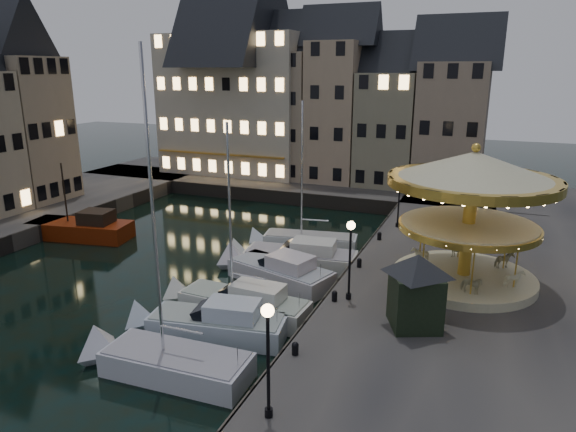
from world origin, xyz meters
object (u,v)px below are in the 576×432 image
at_px(bollard_c, 359,262).
at_px(red_fishing_boat, 82,229).
at_px(streetlamp_c, 399,191).
at_px(motorboat_d, 275,271).
at_px(bollard_a, 295,348).
at_px(streetlamp_a, 268,345).
at_px(bollard_d, 379,236).
at_px(motorboat_b, 210,324).
at_px(streetlamp_b, 350,249).
at_px(bollard_b, 335,295).
at_px(motorboat_e, 295,258).
at_px(motorboat_f, 303,242).
at_px(ticket_kiosk, 417,278).
at_px(carousel, 472,193).
at_px(motorboat_c, 237,303).

xyz_separation_m(bollard_c, red_fishing_boat, (-22.24, 1.07, -0.90)).
height_order(streetlamp_c, motorboat_d, streetlamp_c).
xyz_separation_m(bollard_a, bollard_c, (0.00, 10.50, 0.00)).
bearing_deg(bollard_c, motorboat_d, -168.56).
bearing_deg(red_fishing_boat, streetlamp_a, -34.28).
xyz_separation_m(bollard_d, motorboat_b, (-5.28, -14.00, -0.96)).
xyz_separation_m(streetlamp_b, bollard_b, (-0.60, -0.50, -2.41)).
relative_size(motorboat_e, motorboat_f, 0.82).
xyz_separation_m(streetlamp_c, bollard_c, (-0.60, -9.00, -2.41)).
distance_m(streetlamp_b, ticket_kiosk, 3.94).
distance_m(bollard_c, motorboat_d, 5.21).
relative_size(motorboat_e, red_fishing_boat, 1.03).
xyz_separation_m(bollard_a, red_fishing_boat, (-22.24, 11.57, -0.90)).
distance_m(bollard_c, carousel, 7.59).
xyz_separation_m(bollard_b, carousel, (5.90, 5.01, 4.78)).
xyz_separation_m(bollard_d, motorboat_c, (-5.09, -11.41, -0.93)).
relative_size(motorboat_c, carousel, 1.23).
bearing_deg(motorboat_b, bollard_a, -20.75).
relative_size(streetlamp_a, bollard_b, 7.32).
bearing_deg(bollard_b, motorboat_c, -169.85).
bearing_deg(motorboat_d, carousel, 5.34).
height_order(bollard_a, motorboat_c, motorboat_c).
height_order(motorboat_b, carousel, carousel).
bearing_deg(bollard_a, carousel, 60.69).
bearing_deg(bollard_a, bollard_d, 90.00).
distance_m(streetlamp_b, streetlamp_c, 13.50).
bearing_deg(red_fishing_boat, bollard_c, -2.76).
relative_size(bollard_c, motorboat_b, 0.07).
bearing_deg(motorboat_e, bollard_b, -54.26).
distance_m(streetlamp_b, motorboat_f, 11.97).
height_order(motorboat_e, red_fishing_boat, red_fishing_boat).
distance_m(streetlamp_c, motorboat_c, 16.31).
xyz_separation_m(streetlamp_a, streetlamp_c, (0.00, 23.50, 0.00)).
bearing_deg(motorboat_f, motorboat_e, -77.96).
bearing_deg(motorboat_b, streetlamp_c, 71.43).
distance_m(bollard_d, motorboat_e, 6.22).
distance_m(motorboat_c, carousel, 13.72).
relative_size(carousel, ticket_kiosk, 2.22).
bearing_deg(bollard_a, red_fishing_boat, 152.51).
relative_size(motorboat_f, red_fishing_boat, 1.24).
distance_m(motorboat_d, carousel, 12.37).
bearing_deg(bollard_d, bollard_c, -90.00).
distance_m(red_fishing_boat, carousel, 28.73).
bearing_deg(bollard_d, ticket_kiosk, -70.39).
distance_m(streetlamp_a, motorboat_b, 9.05).
height_order(bollard_b, red_fishing_boat, red_fishing_boat).
relative_size(bollard_b, motorboat_b, 0.07).
xyz_separation_m(bollard_d, red_fishing_boat, (-22.24, -4.43, -0.90)).
relative_size(bollard_a, red_fishing_boat, 0.07).
bearing_deg(streetlamp_a, motorboat_e, 108.44).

